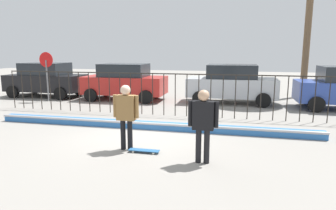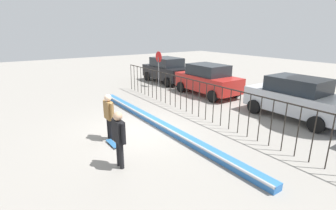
{
  "view_description": "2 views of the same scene",
  "coord_description": "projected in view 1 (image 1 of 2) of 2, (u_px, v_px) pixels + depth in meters",
  "views": [
    {
      "loc": [
        2.83,
        -8.27,
        2.6
      ],
      "look_at": [
        0.75,
        0.8,
        0.89
      ],
      "focal_mm": 32.14,
      "sensor_mm": 36.0,
      "label": 1
    },
    {
      "loc": [
        8.37,
        -4.15,
        3.89
      ],
      "look_at": [
        0.56,
        1.18,
        1.07
      ],
      "focal_mm": 26.78,
      "sensor_mm": 36.0,
      "label": 2
    }
  ],
  "objects": [
    {
      "name": "ground_plane",
      "position": [
        138.0,
        138.0,
        9.02
      ],
      "size": [
        60.0,
        60.0,
        0.0
      ],
      "primitive_type": "plane",
      "color": "gray"
    },
    {
      "name": "bowl_coping_ledge",
      "position": [
        148.0,
        125.0,
        10.07
      ],
      "size": [
        11.0,
        0.4,
        0.27
      ],
      "color": "#2D6BB7",
      "rests_on": "ground"
    },
    {
      "name": "perimeter_fence",
      "position": [
        164.0,
        89.0,
        12.0
      ],
      "size": [
        14.04,
        0.04,
        1.7
      ],
      "color": "black",
      "rests_on": "ground"
    },
    {
      "name": "skateboarder",
      "position": [
        126.0,
        111.0,
        7.8
      ],
      "size": [
        0.69,
        0.26,
        1.72
      ],
      "rotation": [
        0.0,
        0.0,
        -0.06
      ],
      "color": "black",
      "rests_on": "ground"
    },
    {
      "name": "skateboard",
      "position": [
        144.0,
        150.0,
        7.72
      ],
      "size": [
        0.8,
        0.2,
        0.07
      ],
      "rotation": [
        0.0,
        0.0,
        0.07
      ],
      "color": "#26598C",
      "rests_on": "ground"
    },
    {
      "name": "camera_operator",
      "position": [
        203.0,
        120.0,
        6.85
      ],
      "size": [
        0.7,
        0.26,
        1.72
      ],
      "rotation": [
        0.0,
        0.0,
        2.09
      ],
      "color": "black",
      "rests_on": "ground"
    },
    {
      "name": "parked_car_black",
      "position": [
        46.0,
        79.0,
        16.93
      ],
      "size": [
        4.3,
        2.12,
        1.9
      ],
      "rotation": [
        0.0,
        0.0,
        -0.07
      ],
      "color": "black",
      "rests_on": "ground"
    },
    {
      "name": "parked_car_red",
      "position": [
        124.0,
        82.0,
        15.77
      ],
      "size": [
        4.3,
        2.12,
        1.9
      ],
      "rotation": [
        0.0,
        0.0,
        -0.08
      ],
      "color": "#B2231E",
      "rests_on": "ground"
    },
    {
      "name": "parked_car_silver",
      "position": [
        232.0,
        84.0,
        14.83
      ],
      "size": [
        4.3,
        2.12,
        1.9
      ],
      "rotation": [
        0.0,
        0.0,
        0.05
      ],
      "color": "#B7BABF",
      "rests_on": "ground"
    },
    {
      "name": "stop_sign",
      "position": [
        47.0,
        70.0,
        15.25
      ],
      "size": [
        0.76,
        0.07,
        2.5
      ],
      "color": "slate",
      "rests_on": "ground"
    }
  ]
}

